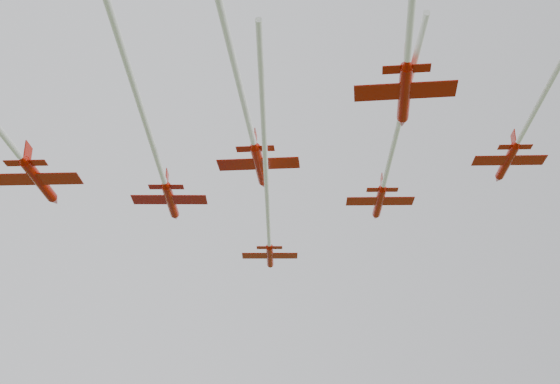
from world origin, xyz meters
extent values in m
cylinder|color=#B60F00|center=(5.67, 23.05, 59.18)|extent=(2.86, 7.50, 0.97)
cone|color=#B60F00|center=(6.83, 27.45, 59.18)|extent=(1.35, 1.79, 0.97)
cone|color=#B60F00|center=(4.57, 18.91, 59.18)|extent=(1.13, 1.25, 0.88)
ellipsoid|color=black|center=(6.12, 24.76, 59.53)|extent=(0.57, 0.91, 0.28)
cube|color=#B60F00|center=(5.49, 22.37, 58.95)|extent=(8.10, 4.21, 0.09)
cube|color=#B60F00|center=(4.78, 19.72, 59.18)|extent=(3.69, 1.93, 0.07)
cube|color=#B60F00|center=(4.83, 19.89, 60.15)|extent=(0.49, 1.56, 1.77)
cylinder|color=white|center=(-2.00, -5.85, 59.13)|extent=(13.40, 48.72, 0.53)
cylinder|color=#B60F00|center=(-10.13, 10.19, 60.63)|extent=(3.29, 8.78, 1.14)
cone|color=#B60F00|center=(-8.81, 15.34, 60.63)|extent=(1.56, 2.08, 1.14)
cone|color=#B60F00|center=(-11.38, 5.35, 60.63)|extent=(1.31, 1.46, 1.03)
ellipsoid|color=black|center=(-9.62, 12.19, 61.05)|extent=(0.66, 1.06, 0.33)
cube|color=#B60F00|center=(-10.34, 9.39, 60.38)|extent=(9.47, 4.87, 0.10)
cube|color=#B60F00|center=(-11.14, 6.30, 60.63)|extent=(4.31, 2.23, 0.08)
cube|color=#B60F00|center=(-11.09, 6.50, 61.77)|extent=(0.56, 1.83, 2.06)
cylinder|color=white|center=(-18.72, -23.13, 60.58)|extent=(15.00, 56.01, 0.62)
cylinder|color=#B60F00|center=(14.87, 4.13, 60.64)|extent=(3.13, 7.92, 1.03)
cone|color=#B60F00|center=(16.17, 8.76, 60.64)|extent=(1.44, 1.90, 1.03)
cone|color=#B60F00|center=(13.65, -0.24, 60.64)|extent=(1.20, 1.33, 0.93)
ellipsoid|color=black|center=(15.38, 5.93, 61.01)|extent=(0.62, 0.96, 0.30)
cube|color=#B60F00|center=(14.67, 3.41, 60.41)|extent=(8.57, 4.56, 0.09)
cube|color=#B60F00|center=(13.89, 0.62, 60.64)|extent=(3.90, 2.09, 0.07)
cube|color=#B60F00|center=(13.94, 0.80, 61.67)|extent=(0.54, 1.64, 1.87)
cylinder|color=white|center=(9.07, -16.59, 60.59)|extent=(9.42, 31.86, 0.56)
cylinder|color=#B60F00|center=(-25.32, 3.58, 58.64)|extent=(3.92, 9.33, 1.21)
cone|color=#B60F00|center=(-23.65, 9.02, 58.64)|extent=(1.75, 2.26, 1.21)
cone|color=#B60F00|center=(-26.89, -1.54, 58.64)|extent=(1.44, 1.59, 1.10)
ellipsoid|color=black|center=(-24.67, 5.69, 59.08)|extent=(0.75, 1.14, 0.35)
cube|color=#B60F00|center=(-25.58, 2.73, 58.37)|extent=(10.13, 5.60, 0.11)
cube|color=#B60F00|center=(-26.59, -0.54, 58.64)|extent=(4.61, 2.56, 0.09)
cube|color=#B60F00|center=(-26.52, -0.33, 59.86)|extent=(0.69, 1.93, 2.21)
cylinder|color=#B60F00|center=(-1.72, -1.72, 60.90)|extent=(3.98, 8.65, 1.13)
cone|color=#B60F00|center=(0.04, 3.29, 60.90)|extent=(1.69, 2.13, 1.13)
cone|color=#B60F00|center=(-3.38, -6.43, 60.90)|extent=(1.38, 1.51, 1.03)
ellipsoid|color=black|center=(-1.03, 0.23, 61.31)|extent=(0.73, 1.07, 0.33)
cube|color=#B60F00|center=(-1.99, -2.49, 60.64)|extent=(9.45, 5.54, 0.10)
cube|color=#B60F00|center=(-3.05, -5.51, 60.90)|extent=(4.30, 2.54, 0.08)
cube|color=#B60F00|center=(-2.99, -5.31, 62.03)|extent=(0.71, 1.79, 2.06)
cylinder|color=#B60F00|center=(24.32, -10.16, 60.57)|extent=(3.04, 7.51, 0.98)
cone|color=#B60F00|center=(25.60, -5.78, 60.57)|extent=(1.38, 1.81, 0.98)
cone|color=#B60F00|center=(23.12, -14.29, 60.57)|extent=(1.15, 1.27, 0.89)
ellipsoid|color=black|center=(24.82, -8.46, 60.93)|extent=(0.59, 0.91, 0.28)
cube|color=#B60F00|center=(24.12, -10.84, 60.35)|extent=(8.14, 4.40, 0.09)
cube|color=#B60F00|center=(23.35, -13.48, 60.57)|extent=(3.70, 2.01, 0.07)
cube|color=#B60F00|center=(23.40, -13.31, 61.55)|extent=(0.53, 1.56, 1.77)
cylinder|color=#B60F00|center=(6.99, -22.21, 59.55)|extent=(4.16, 8.65, 1.14)
cone|color=#B60F00|center=(8.87, -17.22, 59.55)|extent=(1.72, 2.15, 1.14)
cone|color=#B60F00|center=(5.23, -26.92, 59.55)|extent=(1.41, 1.53, 1.04)
ellipsoid|color=black|center=(7.72, -20.27, 59.97)|extent=(0.75, 1.07, 0.33)
cube|color=#B60F00|center=(6.70, -22.99, 59.29)|extent=(9.48, 5.72, 0.10)
cube|color=#B60F00|center=(5.58, -26.00, 59.55)|extent=(4.32, 2.62, 0.08)
cube|color=#B60F00|center=(5.65, -25.80, 60.69)|extent=(0.75, 1.78, 2.07)
camera|label=1|loc=(-19.30, -78.20, 22.75)|focal=50.00mm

